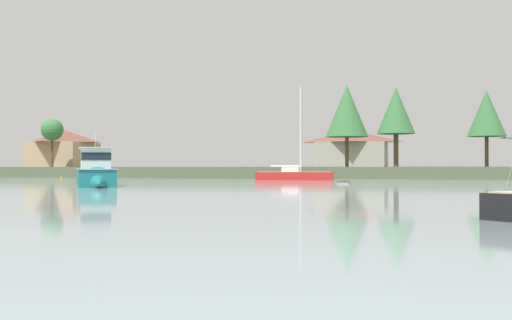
% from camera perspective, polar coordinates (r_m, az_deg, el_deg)
% --- Properties ---
extents(far_shore_bank, '(235.10, 54.15, 1.67)m').
position_cam_1_polar(far_shore_bank, '(114.62, 10.38, -1.01)').
color(far_shore_bank, '#4C563D').
rests_on(far_shore_bank, ground).
extents(cruiser_teal, '(8.15, 10.63, 5.48)m').
position_cam_1_polar(cruiser_teal, '(55.71, -13.78, -1.45)').
color(cruiser_teal, '#196B70').
rests_on(cruiser_teal, ground).
extents(dinghy_grey, '(1.50, 2.97, 0.42)m').
position_cam_1_polar(dinghy_grey, '(63.40, 7.61, -1.97)').
color(dinghy_grey, gray).
rests_on(dinghy_grey, ground).
extents(sailboat_red, '(9.74, 3.54, 12.23)m').
position_cam_1_polar(sailboat_red, '(81.22, 3.35, -1.56)').
color(sailboat_red, '#B2231E').
rests_on(sailboat_red, ground).
extents(mooring_buoy_orange, '(0.38, 0.38, 0.43)m').
position_cam_1_polar(mooring_buoy_orange, '(97.27, -16.58, -1.51)').
color(mooring_buoy_orange, orange).
rests_on(mooring_buoy_orange, ground).
extents(shore_tree_inland_a, '(5.80, 5.80, 11.73)m').
position_cam_1_polar(shore_tree_inland_a, '(106.29, 19.43, 3.84)').
color(shore_tree_inland_a, brown).
rests_on(shore_tree_inland_a, far_shore_bank).
extents(shore_tree_center_right, '(6.36, 6.36, 12.27)m').
position_cam_1_polar(shore_tree_center_right, '(99.54, 7.91, 4.23)').
color(shore_tree_center_right, brown).
rests_on(shore_tree_center_right, far_shore_bank).
extents(shore_tree_inland_b, '(3.64, 3.64, 7.96)m').
position_cam_1_polar(shore_tree_inland_b, '(113.69, -17.31, 2.50)').
color(shore_tree_inland_b, brown).
rests_on(shore_tree_inland_b, far_shore_bank).
extents(shore_tree_right, '(5.64, 5.64, 11.80)m').
position_cam_1_polar(shore_tree_right, '(99.92, 12.08, 4.17)').
color(shore_tree_right, brown).
rests_on(shore_tree_right, far_shore_bank).
extents(cottage_behind_trees, '(12.78, 8.02, 6.36)m').
position_cam_1_polar(cottage_behind_trees, '(115.05, 8.33, 1.05)').
color(cottage_behind_trees, '#9E998E').
rests_on(cottage_behind_trees, far_shore_bank).
extents(cottage_eastern, '(10.74, 10.27, 6.75)m').
position_cam_1_polar(cottage_eastern, '(123.42, -16.46, 1.05)').
color(cottage_eastern, tan).
rests_on(cottage_eastern, far_shore_bank).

